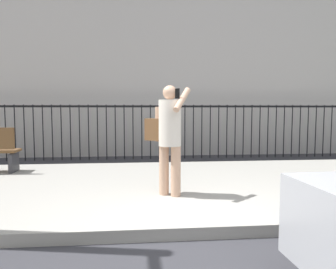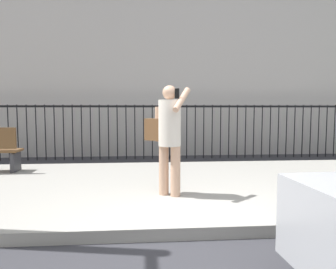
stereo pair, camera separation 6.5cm
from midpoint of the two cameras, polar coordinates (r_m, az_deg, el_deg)
The scene contains 4 objects.
ground_plane at distance 3.80m, azimuth 6.89°, elevation -18.37°, with size 60.00×60.00×0.00m, color #333338.
sidewalk at distance 5.84m, azimuth 2.52°, elevation -9.30°, with size 28.00×4.40×0.15m, color #9E9B93.
iron_fence at distance 9.36m, azimuth -0.29°, elevation 1.82°, with size 12.03×0.04×1.60m.
pedestrian_on_phone at distance 4.84m, azimuth 0.40°, elevation 0.45°, with size 0.72×0.61×1.68m.
Camera 2 is at (-0.68, -3.42, 1.48)m, focal length 33.98 mm.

